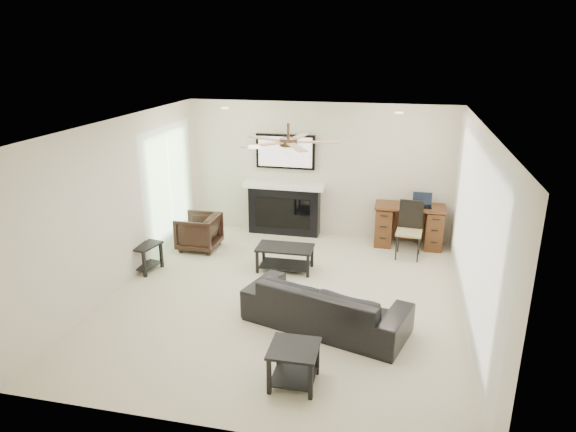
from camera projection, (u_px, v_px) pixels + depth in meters
name	position (u px, v px, depth m)	size (l,w,h in m)	color
room_shell	(301.00, 185.00, 6.93)	(5.50, 5.54, 2.52)	beige
sofa	(325.00, 305.00, 6.58)	(2.10, 0.82, 0.61)	black
armchair	(199.00, 232.00, 9.11)	(0.67, 0.69, 0.63)	black
coffee_table	(285.00, 258.00, 8.28)	(0.90, 0.50, 0.40)	black
end_table_near	(294.00, 365.00, 5.48)	(0.52, 0.52, 0.45)	black
end_table_left	(142.00, 257.00, 8.28)	(0.50, 0.50, 0.45)	black
fireplace_unit	(284.00, 186.00, 9.65)	(1.52, 0.34, 1.91)	black
desk	(409.00, 226.00, 9.22)	(1.22, 0.56, 0.76)	#3B230E
desk_chair	(409.00, 231.00, 8.68)	(0.42, 0.44, 0.97)	black
laptop	(422.00, 201.00, 9.01)	(0.33, 0.24, 0.23)	black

